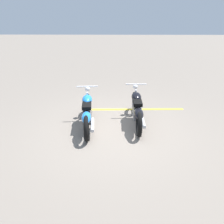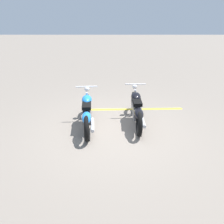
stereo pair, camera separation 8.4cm
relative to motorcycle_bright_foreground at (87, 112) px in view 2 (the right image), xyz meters
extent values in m
plane|color=slate|center=(0.11, 0.69, -0.46)|extent=(60.00, 60.00, 0.00)
torus|color=black|center=(-0.83, -0.07, -0.13)|extent=(0.68, 0.17, 0.67)
torus|color=black|center=(0.72, 0.06, -0.13)|extent=(0.68, 0.17, 0.67)
cube|color=#59595E|center=(-0.01, 0.00, -0.04)|extent=(0.86, 0.29, 0.32)
ellipsoid|color=blue|center=(-0.28, -0.03, 0.26)|extent=(0.54, 0.32, 0.24)
ellipsoid|color=blue|center=(0.56, 0.04, 0.10)|extent=(0.58, 0.29, 0.22)
cube|color=black|center=(0.12, 0.01, 0.24)|extent=(0.46, 0.28, 0.09)
cylinder|color=silver|center=(-0.61, -0.05, 0.13)|extent=(0.27, 0.08, 0.56)
cylinder|color=silver|center=(-0.56, -0.05, 0.56)|extent=(0.09, 0.62, 0.04)
sphere|color=silver|center=(-0.75, -0.07, 0.42)|extent=(0.15, 0.15, 0.15)
cylinder|color=silver|center=(0.38, 0.17, -0.20)|extent=(0.71, 0.15, 0.09)
torus|color=black|center=(-1.08, 1.39, -0.13)|extent=(0.67, 0.11, 0.67)
torus|color=black|center=(0.48, 1.39, -0.13)|extent=(0.67, 0.11, 0.67)
cube|color=#59595E|center=(-0.25, 1.39, -0.04)|extent=(0.84, 0.22, 0.32)
ellipsoid|color=black|center=(-0.52, 1.39, 0.26)|extent=(0.52, 0.28, 0.24)
ellipsoid|color=black|center=(0.32, 1.39, 0.10)|extent=(0.56, 0.24, 0.22)
cube|color=black|center=(-0.12, 1.39, 0.24)|extent=(0.44, 0.24, 0.09)
cylinder|color=silver|center=(-0.85, 1.39, 0.13)|extent=(0.27, 0.06, 0.56)
cylinder|color=silver|center=(-0.80, 1.39, 0.56)|extent=(0.04, 0.62, 0.04)
sphere|color=silver|center=(-1.00, 1.39, 0.42)|extent=(0.15, 0.15, 0.15)
cylinder|color=silver|center=(0.14, 1.53, -0.20)|extent=(0.70, 0.09, 0.09)
cube|color=yellow|center=(-1.27, 1.46, -0.46)|extent=(0.22, 3.20, 0.01)
camera|label=1|loc=(5.60, 0.78, 2.49)|focal=35.62mm
camera|label=2|loc=(5.60, 0.69, 2.49)|focal=35.62mm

